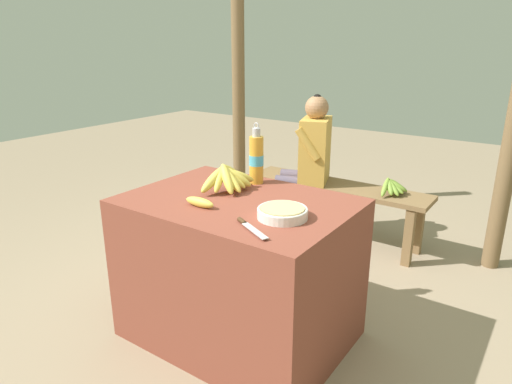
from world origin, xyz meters
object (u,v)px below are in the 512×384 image
object	(u,v)px
serving_bowl	(283,212)
water_bottle	(256,159)
banana_bunch_ripe	(228,177)
loose_banana_front	(200,202)
knife	(248,226)
seated_vendor	(309,156)
wooden_bench	(337,194)
banana_bunch_green	(392,186)
support_post_near	(238,83)

from	to	relation	value
serving_bowl	water_bottle	distance (m)	0.54
banana_bunch_ripe	loose_banana_front	xyz separation A→B (m)	(0.04, -0.27, -0.05)
knife	serving_bowl	bearing A→B (deg)	99.29
seated_vendor	loose_banana_front	bearing A→B (deg)	80.83
loose_banana_front	wooden_bench	size ratio (longest dim) A/B	0.12
banana_bunch_green	support_post_near	xyz separation A→B (m)	(-1.53, 0.21, 0.63)
loose_banana_front	wooden_bench	world-z (taller)	loose_banana_front
wooden_bench	banana_bunch_ripe	bearing A→B (deg)	-89.99
banana_bunch_ripe	seated_vendor	bearing A→B (deg)	100.12
banana_bunch_ripe	water_bottle	world-z (taller)	water_bottle
banana_bunch_ripe	loose_banana_front	size ratio (longest dim) A/B	2.03
loose_banana_front	seated_vendor	xyz separation A→B (m)	(-0.27, 1.56, -0.13)
banana_bunch_ripe	banana_bunch_green	size ratio (longest dim) A/B	1.21
serving_bowl	knife	bearing A→B (deg)	-108.02
seated_vendor	support_post_near	size ratio (longest dim) A/B	0.49
seated_vendor	support_post_near	distance (m)	1.03
water_bottle	banana_bunch_green	xyz separation A→B (m)	(0.39, 1.14, -0.38)
serving_bowl	banana_bunch_green	xyz separation A→B (m)	(-0.00, 1.51, -0.27)
knife	banana_bunch_green	size ratio (longest dim) A/B	0.81
serving_bowl	loose_banana_front	size ratio (longest dim) A/B	1.36
knife	support_post_near	distance (m)	2.43
loose_banana_front	wooden_bench	xyz separation A→B (m)	(-0.04, 1.61, -0.41)
seated_vendor	banana_bunch_green	xyz separation A→B (m)	(0.66, 0.05, -0.14)
knife	wooden_bench	world-z (taller)	knife
serving_bowl	banana_bunch_green	world-z (taller)	serving_bowl
banana_bunch_green	banana_bunch_ripe	bearing A→B (deg)	-107.65
water_bottle	support_post_near	bearing A→B (deg)	129.96
banana_bunch_ripe	support_post_near	world-z (taller)	support_post_near
banana_bunch_green	wooden_bench	bearing A→B (deg)	179.95
support_post_near	wooden_bench	bearing A→B (deg)	-10.97
seated_vendor	banana_bunch_green	size ratio (longest dim) A/B	4.11
banana_bunch_ripe	water_bottle	bearing A→B (deg)	79.48
serving_bowl	loose_banana_front	bearing A→B (deg)	-165.41
water_bottle	support_post_near	world-z (taller)	support_post_near
banana_bunch_ripe	seated_vendor	xyz separation A→B (m)	(-0.23, 1.30, -0.18)
serving_bowl	water_bottle	bearing A→B (deg)	137.24
serving_bowl	banana_bunch_green	size ratio (longest dim) A/B	0.81
wooden_bench	knife	bearing A→B (deg)	-77.62
support_post_near	water_bottle	bearing A→B (deg)	-50.04
banana_bunch_ripe	wooden_bench	size ratio (longest dim) A/B	0.23
loose_banana_front	knife	bearing A→B (deg)	-12.95
banana_bunch_ripe	serving_bowl	xyz separation A→B (m)	(0.43, -0.16, -0.05)
banana_bunch_green	support_post_near	world-z (taller)	support_post_near
wooden_bench	seated_vendor	world-z (taller)	seated_vendor
loose_banana_front	support_post_near	world-z (taller)	support_post_near
water_bottle	seated_vendor	xyz separation A→B (m)	(-0.27, 1.10, -0.25)
wooden_bench	seated_vendor	xyz separation A→B (m)	(-0.23, -0.05, 0.28)
banana_bunch_ripe	serving_bowl	bearing A→B (deg)	-20.88
knife	banana_bunch_green	bearing A→B (deg)	115.34
banana_bunch_ripe	knife	distance (m)	0.51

